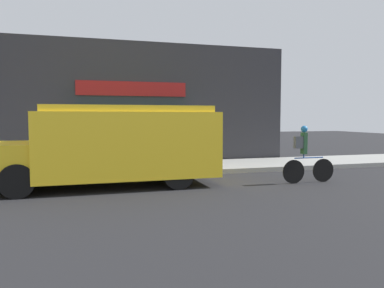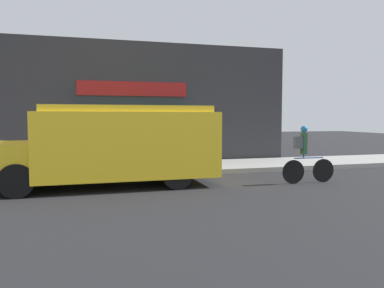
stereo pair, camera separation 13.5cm
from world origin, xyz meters
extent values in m
plane|color=#232326|center=(0.00, 0.00, 0.00)|extent=(70.00, 70.00, 0.00)
cube|color=#999993|center=(0.00, 1.48, 0.08)|extent=(28.00, 2.96, 0.17)
cube|color=#2D2D33|center=(0.00, 3.13, 2.55)|extent=(14.88, 0.18, 5.09)
cube|color=maroon|center=(0.69, 3.02, 3.16)|extent=(4.43, 0.05, 0.58)
cube|color=#235633|center=(0.69, 2.60, 2.35)|extent=(4.65, 0.90, 0.10)
cube|color=yellow|center=(-0.03, -1.33, 1.22)|extent=(5.06, 2.33, 1.85)
cube|color=yellow|center=(-3.33, -1.35, 0.81)|extent=(1.59, 2.12, 1.02)
cube|color=yellow|center=(-0.03, -1.33, 2.24)|extent=(4.65, 2.14, 0.18)
cube|color=red|center=(-1.42, 0.06, 1.32)|extent=(0.03, 0.44, 0.44)
cylinder|color=black|center=(-2.87, -0.36, 0.43)|extent=(0.86, 0.27, 0.86)
cylinder|color=black|center=(-2.86, -2.34, 0.43)|extent=(0.86, 0.27, 0.86)
cylinder|color=black|center=(1.23, -0.34, 0.43)|extent=(0.86, 0.27, 0.86)
cylinder|color=black|center=(1.24, -2.31, 0.43)|extent=(0.86, 0.27, 0.86)
cylinder|color=black|center=(5.86, -2.40, 0.36)|extent=(0.72, 0.04, 0.72)
cylinder|color=black|center=(4.82, -2.41, 0.36)|extent=(0.72, 0.04, 0.72)
cylinder|color=#234793|center=(5.34, -2.40, 0.77)|extent=(0.99, 0.04, 0.04)
cylinder|color=#234793|center=(5.15, -2.40, 0.83)|extent=(0.04, 0.04, 0.12)
cube|color=#2D5B38|center=(5.15, -2.40, 1.22)|extent=(0.12, 0.20, 0.65)
sphere|color=#2375B7|center=(5.15, -2.40, 1.65)|extent=(0.20, 0.20, 0.20)
cube|color=#565B60|center=(4.96, -2.41, 1.25)|extent=(0.26, 0.14, 0.36)
camera|label=1|loc=(-1.28, -12.29, 2.00)|focal=35.00mm
camera|label=2|loc=(-1.15, -12.33, 2.00)|focal=35.00mm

